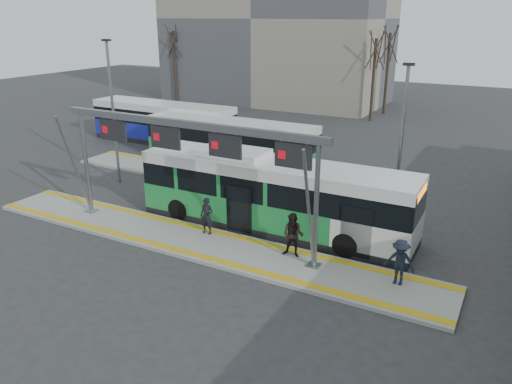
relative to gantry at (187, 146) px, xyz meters
The scene contains 18 objects.
ground 4.32m from the gantry, 36.20° to the right, with size 120.00×120.00×0.00m, color #2D2D30.
platform_main 4.25m from the gantry, 36.20° to the right, with size 22.00×3.00×0.15m, color gray.
platform_second 9.55m from the gantry, 115.25° to the left, with size 20.00×3.00×0.15m, color gray.
tactile_main 4.16m from the gantry, 36.20° to the right, with size 22.00×2.65×0.02m.
tactile_second 10.47m from the gantry, 112.32° to the left, with size 20.00×0.35×0.02m.
gantry is the anchor object (origin of this frame).
apartment_block 38.58m from the gantry, 110.90° to the left, with size 24.50×12.50×18.40m.
hero_bus 4.71m from the gantry, 47.55° to the left, with size 12.98×2.95×3.56m.
bg_bus_green 12.27m from the gantry, 112.98° to the left, with size 11.81×2.60×2.95m.
bg_bus_blue 18.48m from the gantry, 132.33° to the left, with size 11.80×2.65×3.07m.
passenger_a 3.39m from the gantry, 53.32° to the left, with size 0.61×0.40×1.68m, color black.
passenger_b 5.76m from the gantry, ahead, with size 0.90×0.70×1.85m, color black.
passenger_c 9.65m from the gantry, ahead, with size 1.13×0.65×1.76m, color black.
tree_left 29.46m from the gantry, 91.19° to the left, with size 1.40×1.40×8.40m.
tree_mid 33.60m from the gantry, 90.79° to the left, with size 1.40×1.40×8.79m.
tree_far 37.66m from the gantry, 128.25° to the left, with size 1.40×1.40×8.73m.
lamp_west 9.61m from the gantry, 151.99° to the left, with size 0.50×0.25×8.20m.
lamp_east 9.92m from the gantry, 42.50° to the left, with size 0.50×0.25×7.45m.
Camera 1 is at (11.91, -16.10, 9.50)m, focal length 35.00 mm.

